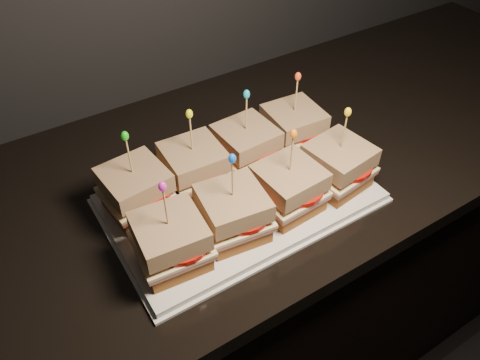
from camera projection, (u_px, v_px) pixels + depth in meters
cabinet at (225, 298)px, 1.25m from camera, size 2.13×0.61×0.84m
granite_slab at (221, 176)px, 0.95m from camera, size 2.17×0.65×0.04m
platter at (240, 198)px, 0.86m from camera, size 0.47×0.29×0.02m
platter_rim at (240, 201)px, 0.87m from camera, size 0.48×0.30×0.01m
sandwich_0_bread_bot at (139, 202)px, 0.82m from camera, size 0.11×0.11×0.03m
sandwich_0_ham at (137, 195)px, 0.81m from camera, size 0.12×0.12×0.01m
sandwich_0_cheese at (137, 192)px, 0.81m from camera, size 0.12×0.12×0.01m
sandwich_0_tomato at (144, 188)px, 0.80m from camera, size 0.10×0.10×0.01m
sandwich_0_bread_top at (134, 180)px, 0.79m from camera, size 0.11×0.11×0.03m
sandwich_0_pick at (130, 158)px, 0.76m from camera, size 0.00×0.00×0.09m
sandwich_0_frill at (125, 136)px, 0.72m from camera, size 0.01×0.01×0.02m
sandwich_1_bread_bot at (195, 179)px, 0.87m from camera, size 0.10×0.10×0.03m
sandwich_1_ham at (194, 172)px, 0.86m from camera, size 0.11×0.11×0.01m
sandwich_1_cheese at (194, 169)px, 0.85m from camera, size 0.12×0.11×0.01m
sandwich_1_tomato at (201, 166)px, 0.85m from camera, size 0.10×0.10×0.01m
sandwich_1_bread_top at (193, 157)px, 0.83m from camera, size 0.11×0.11×0.03m
sandwich_1_pick at (191, 136)px, 0.80m from camera, size 0.00×0.00×0.09m
sandwich_1_frill at (189, 114)px, 0.77m from camera, size 0.01×0.01×0.02m
sandwich_2_bread_bot at (246, 159)px, 0.91m from camera, size 0.10×0.10×0.03m
sandwich_2_ham at (246, 151)px, 0.90m from camera, size 0.11×0.11×0.01m
sandwich_2_cheese at (246, 149)px, 0.89m from camera, size 0.12×0.11×0.01m
sandwich_2_tomato at (253, 145)px, 0.89m from camera, size 0.10×0.10×0.01m
sandwich_2_bread_top at (246, 136)px, 0.88m from camera, size 0.11×0.11×0.03m
sandwich_2_pick at (246, 116)px, 0.84m from camera, size 0.00×0.00×0.09m
sandwich_2_frill at (247, 94)px, 0.81m from camera, size 0.01×0.01×0.02m
sandwich_3_bread_bot at (292, 140)px, 0.96m from camera, size 0.11×0.11×0.03m
sandwich_3_ham at (293, 133)px, 0.94m from camera, size 0.12×0.11×0.01m
sandwich_3_cheese at (293, 130)px, 0.94m from camera, size 0.12×0.11×0.01m
sandwich_3_tomato at (300, 127)px, 0.93m from camera, size 0.10×0.10×0.01m
sandwich_3_bread_top at (294, 118)px, 0.92m from camera, size 0.11×0.11×0.03m
sandwich_3_pick at (296, 97)px, 0.89m from camera, size 0.00×0.00×0.09m
sandwich_3_frill at (298, 76)px, 0.86m from camera, size 0.01×0.01×0.02m
sandwich_4_bread_bot at (173, 254)px, 0.74m from camera, size 0.11×0.11×0.03m
sandwich_4_ham at (172, 246)px, 0.73m from camera, size 0.12×0.11×0.01m
sandwich_4_cheese at (171, 244)px, 0.72m from camera, size 0.12×0.12×0.01m
sandwich_4_tomato at (180, 240)px, 0.72m from camera, size 0.10×0.10×0.01m
sandwich_4_bread_top at (169, 231)px, 0.70m from camera, size 0.11×0.11×0.03m
sandwich_4_pick at (166, 209)px, 0.67m from camera, size 0.00×0.00×0.09m
sandwich_4_frill at (162, 187)px, 0.64m from camera, size 0.01×0.01×0.02m
sandwich_5_bread_bot at (233, 225)px, 0.78m from camera, size 0.11×0.11×0.03m
sandwich_5_ham at (233, 218)px, 0.77m from camera, size 0.12×0.12×0.01m
sandwich_5_cheese at (233, 215)px, 0.77m from camera, size 0.12×0.12×0.01m
sandwich_5_tomato at (241, 211)px, 0.76m from camera, size 0.10×0.10×0.01m
sandwich_5_bread_top at (233, 203)px, 0.75m from camera, size 0.11×0.11×0.03m
sandwich_5_pick at (233, 181)px, 0.71m from camera, size 0.00×0.00×0.09m
sandwich_5_frill at (232, 159)px, 0.68m from camera, size 0.01×0.01×0.02m
sandwich_6_bread_bot at (287, 200)px, 0.83m from camera, size 0.11×0.11×0.03m
sandwich_6_ham at (288, 193)px, 0.82m from camera, size 0.12×0.11×0.01m
sandwich_6_cheese at (288, 190)px, 0.81m from camera, size 0.12×0.11×0.01m
sandwich_6_tomato at (296, 186)px, 0.81m from camera, size 0.10×0.10×0.01m
sandwich_6_bread_top at (289, 178)px, 0.79m from camera, size 0.11×0.11×0.03m
sandwich_6_pick at (291, 156)px, 0.76m from camera, size 0.00×0.00×0.09m
sandwich_6_frill at (294, 134)px, 0.73m from camera, size 0.01×0.01×0.02m
sandwich_7_bread_bot at (336, 177)px, 0.87m from camera, size 0.11×0.11×0.03m
sandwich_7_ham at (337, 170)px, 0.86m from camera, size 0.12×0.12×0.01m
sandwich_7_cheese at (337, 167)px, 0.85m from camera, size 0.12×0.12×0.01m
sandwich_7_tomato at (345, 164)px, 0.85m from camera, size 0.10×0.10×0.01m
sandwich_7_bread_top at (340, 155)px, 0.83m from camera, size 0.11×0.11×0.03m
sandwich_7_pick at (344, 134)px, 0.80m from camera, size 0.00×0.00×0.09m
sandwich_7_frill at (348, 112)px, 0.77m from camera, size 0.01×0.01×0.02m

